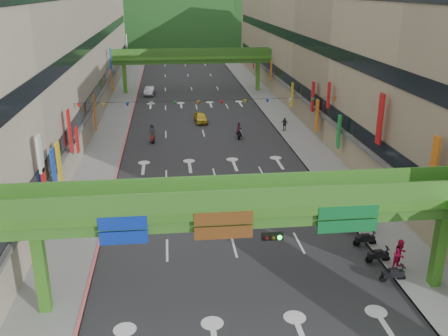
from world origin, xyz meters
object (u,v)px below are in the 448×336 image
(pedestrian_red, at_px, (400,256))
(car_yellow, at_px, (201,118))
(car_silver, at_px, (150,91))
(scooter_rider_near, at_px, (208,221))
(scooter_rider_mid, at_px, (239,130))
(overpass_near, at_px, (269,219))

(pedestrian_red, bearing_deg, car_yellow, 79.44)
(car_silver, bearing_deg, scooter_rider_near, -77.29)
(scooter_rider_mid, xyz_separation_m, car_yellow, (-3.91, 7.78, -0.35))
(car_yellow, relative_size, pedestrian_red, 2.03)
(overpass_near, xyz_separation_m, car_silver, (-7.93, 58.17, -4.52))
(pedestrian_red, bearing_deg, scooter_rider_mid, 76.00)
(overpass_near, height_order, car_silver, overpass_near)
(scooter_rider_mid, height_order, pedestrian_red, scooter_rider_mid)
(scooter_rider_near, distance_m, pedestrian_red, 12.98)
(car_yellow, bearing_deg, overpass_near, -91.58)
(overpass_near, distance_m, scooter_rider_near, 10.25)
(car_silver, height_order, car_yellow, car_silver)
(overpass_near, height_order, pedestrian_red, overpass_near)
(scooter_rider_mid, bearing_deg, pedestrian_red, -78.71)
(car_yellow, bearing_deg, pedestrian_red, -78.15)
(scooter_rider_near, bearing_deg, car_yellow, 87.09)
(car_yellow, bearing_deg, scooter_rider_mid, -66.22)
(overpass_near, relative_size, scooter_rider_near, 14.86)
(overpass_near, bearing_deg, scooter_rider_near, 105.38)
(scooter_rider_mid, distance_m, car_yellow, 8.71)
(car_yellow, distance_m, pedestrian_red, 38.40)
(scooter_rider_near, relative_size, scooter_rider_mid, 0.96)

